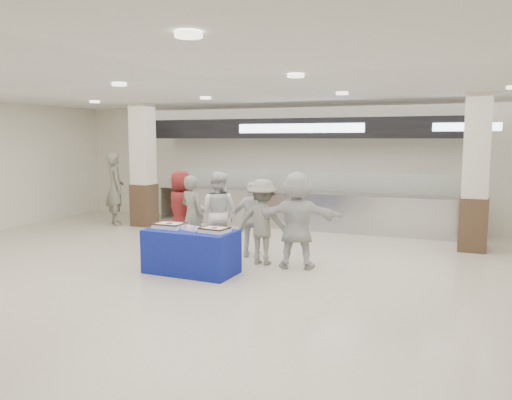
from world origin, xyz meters
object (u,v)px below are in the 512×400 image
at_px(soldier_b, 263,222).
at_px(civilian_white, 297,220).
at_px(sheet_cake_right, 215,229).
at_px(soldier_bg, 115,188).
at_px(chef_tall, 218,213).
at_px(soldier_a, 192,215).
at_px(chef_short, 253,219).
at_px(cupcake_tray, 193,228).
at_px(display_table, 191,251).
at_px(civilian_maroon, 181,209).
at_px(sheet_cake_left, 170,225).

relative_size(soldier_b, civilian_white, 0.91).
relative_size(sheet_cake_right, soldier_bg, 0.25).
distance_m(chef_tall, soldier_bg, 4.56).
bearing_deg(soldier_a, chef_tall, -137.95).
height_order(sheet_cake_right, soldier_a, soldier_a).
xyz_separation_m(chef_short, soldier_b, (0.39, -0.46, 0.05)).
xyz_separation_m(cupcake_tray, soldier_b, (0.87, 1.05, 0.00)).
bearing_deg(display_table, soldier_a, 120.52).
height_order(cupcake_tray, chef_short, chef_short).
bearing_deg(sheet_cake_right, display_table, 176.57).
bearing_deg(soldier_b, civilian_maroon, -17.77).
relative_size(display_table, soldier_b, 0.99).
bearing_deg(civilian_white, soldier_bg, -37.34).
relative_size(civilian_maroon, civilian_white, 0.94).
bearing_deg(chef_tall, soldier_a, 19.54).
bearing_deg(sheet_cake_right, chef_short, 88.10).
bearing_deg(display_table, civilian_white, 34.96).
xyz_separation_m(sheet_cake_right, civilian_white, (1.11, 1.04, 0.07)).
xyz_separation_m(display_table, soldier_b, (0.91, 1.05, 0.41)).
relative_size(soldier_a, chef_short, 1.08).
height_order(soldier_b, soldier_bg, soldier_bg).
bearing_deg(chef_short, chef_tall, -17.03).
bearing_deg(sheet_cake_left, sheet_cake_right, -4.26).
bearing_deg(civilian_white, sheet_cake_right, 28.90).
relative_size(sheet_cake_left, civilian_maroon, 0.31).
height_order(display_table, civilian_maroon, civilian_maroon).
xyz_separation_m(sheet_cake_right, soldier_bg, (-4.75, 3.53, 0.18)).
xyz_separation_m(soldier_a, chef_short, (1.20, 0.24, -0.06)).
bearing_deg(soldier_b, civilian_white, 176.45).
bearing_deg(display_table, civilian_maroon, 127.33).
distance_m(civilian_maroon, civilian_white, 2.85).
xyz_separation_m(display_table, sheet_cake_right, (0.47, -0.03, 0.42)).
xyz_separation_m(display_table, sheet_cake_left, (-0.44, 0.04, 0.43)).
bearing_deg(civilian_maroon, soldier_a, 164.55).
bearing_deg(sheet_cake_right, soldier_a, 131.57).
distance_m(chef_short, soldier_b, 0.61).
bearing_deg(sheet_cake_right, sheet_cake_left, 175.74).
xyz_separation_m(sheet_cake_right, chef_tall, (-0.68, 1.49, 0.03)).
relative_size(cupcake_tray, chef_short, 0.30).
relative_size(display_table, soldier_bg, 0.80).
bearing_deg(chef_tall, civilian_maroon, -16.65).
distance_m(cupcake_tray, chef_short, 1.59).
distance_m(sheet_cake_right, chef_short, 1.54).
relative_size(cupcake_tray, soldier_a, 0.28).
height_order(chef_short, soldier_b, soldier_b).
height_order(display_table, civilian_white, civilian_white).
bearing_deg(cupcake_tray, civilian_white, 33.41).
xyz_separation_m(sheet_cake_left, soldier_a, (-0.24, 1.23, -0.01)).
relative_size(chef_short, soldier_b, 0.94).
height_order(sheet_cake_right, cupcake_tray, sheet_cake_right).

